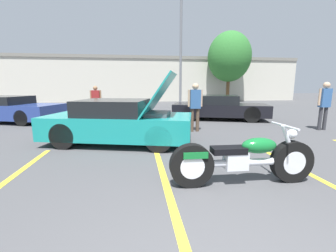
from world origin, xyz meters
The scene contains 12 objects.
parking_stripe_middle centered at (-0.26, 2.05, 0.00)m, with size 0.12×4.99×0.01m, color yellow.
parking_stripe_back centered at (2.44, 2.05, 0.00)m, with size 0.12×4.99×0.01m, color yellow.
far_building centered at (0.00, 23.00, 2.34)m, with size 32.00×4.20×4.40m.
light_pole centered at (2.64, 15.59, 4.64)m, with size 1.21×0.28×8.51m.
tree_background centered at (8.01, 19.66, 4.23)m, with size 4.02×4.02×6.55m.
motorcycle centered at (1.00, 2.06, 0.42)m, with size 2.44×0.70×0.99m.
show_car_hood_open centered at (-1.19, 5.07, 0.60)m, with size 4.31×2.66×1.96m.
parked_car_right_row centered at (3.17, 9.00, 0.56)m, with size 4.67×2.95×1.14m.
parked_car_left_row centered at (-6.48, 9.56, 0.56)m, with size 5.08×3.14×1.15m.
spectator_near_motorcycle centered at (1.31, 6.36, 1.00)m, with size 0.52×0.22×1.69m.
spectator_by_show_car centered at (5.98, 5.97, 1.03)m, with size 0.52×0.23×1.73m.
spectator_midground centered at (-2.64, 9.88, 0.93)m, with size 0.52×0.21×1.59m.
Camera 1 is at (-0.70, -1.26, 1.63)m, focal length 24.00 mm.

